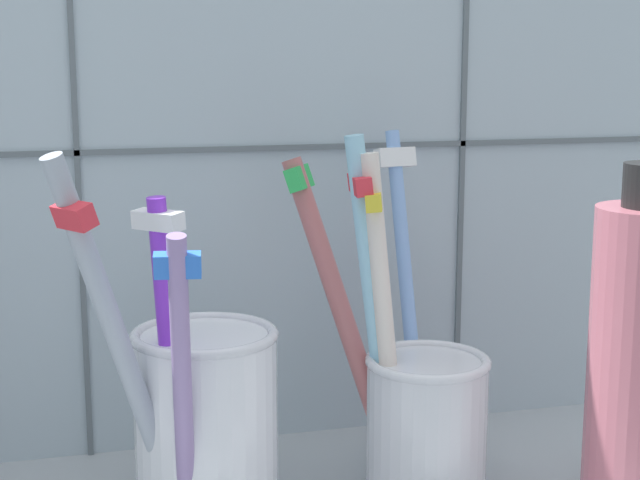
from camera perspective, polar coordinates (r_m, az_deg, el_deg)
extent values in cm
cube|color=#B2C1CC|center=(53.89, -2.67, 9.79)|extent=(64.00, 2.00, 45.00)
cube|color=slate|center=(51.56, -14.22, 9.43)|extent=(0.30, 0.20, 45.00)
cube|color=slate|center=(56.12, 8.44, 9.72)|extent=(0.30, 0.20, 45.00)
cube|color=slate|center=(53.04, -2.38, 5.40)|extent=(64.00, 0.20, 0.30)
cylinder|color=white|center=(46.69, -6.65, -10.70)|extent=(6.68, 6.68, 8.77)
torus|color=silver|center=(45.28, -6.77, -5.52)|extent=(6.84, 6.84, 0.50)
cylinder|color=#A3ADBB|center=(42.11, -11.43, -6.62)|extent=(6.26, 4.53, 17.48)
cube|color=#E5333F|center=(39.54, -14.15, 1.40)|extent=(1.91, 2.14, 1.16)
cylinder|color=#8631DB|center=(44.45, -8.79, -7.05)|extent=(1.99, 1.96, 15.08)
cube|color=white|center=(42.57, -9.43, 1.15)|extent=(2.28, 2.31, 0.86)
cylinder|color=#987BB4|center=(42.00, -8.03, -8.81)|extent=(1.45, 4.04, 14.22)
cube|color=blue|center=(39.24, -8.32, -1.46)|extent=(1.99, 1.11, 1.10)
cylinder|color=silver|center=(49.72, 6.24, -10.67)|extent=(6.00, 6.00, 6.59)
torus|color=silver|center=(48.61, 6.32, -7.05)|extent=(6.20, 6.20, 0.50)
cylinder|color=#BE6969|center=(49.51, 1.40, -4.55)|extent=(6.01, 4.48, 16.20)
cube|color=green|center=(48.88, -1.20, 3.63)|extent=(1.90, 2.11, 1.35)
cylinder|color=#99D6EF|center=(47.77, 3.18, -4.25)|extent=(3.15, 1.33, 17.41)
cube|color=#E5333F|center=(46.40, 2.36, 3.27)|extent=(1.21, 2.66, 0.94)
cylinder|color=#86AFEE|center=(51.59, 5.11, -3.28)|extent=(1.43, 4.68, 17.22)
cube|color=white|center=(51.70, 4.41, 4.82)|extent=(2.23, 1.25, 1.14)
cylinder|color=silver|center=(47.44, 3.79, -4.87)|extent=(2.66, 1.69, 16.57)
cube|color=yellow|center=(46.20, 3.18, 2.30)|extent=(1.48, 2.23, 0.89)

